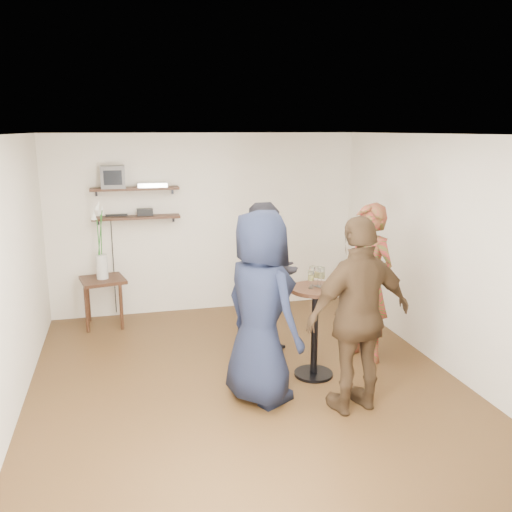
{
  "coord_description": "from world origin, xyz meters",
  "views": [
    {
      "loc": [
        -1.2,
        -5.27,
        2.65
      ],
      "look_at": [
        0.22,
        0.4,
        1.28
      ],
      "focal_mm": 38.0,
      "sensor_mm": 36.0,
      "label": 1
    }
  ],
  "objects_px": {
    "person_dark": "(267,280)",
    "drinks_table": "(315,319)",
    "radio": "(145,212)",
    "person_plaid": "(368,283)",
    "person_brown": "(359,316)",
    "dvd_deck": "(152,185)",
    "crt_monitor": "(113,177)",
    "person_navy": "(261,308)",
    "side_table": "(103,286)"
  },
  "relations": [
    {
      "from": "person_dark",
      "to": "drinks_table",
      "type": "bearing_deg",
      "value": -90.0
    },
    {
      "from": "dvd_deck",
      "to": "radio",
      "type": "bearing_deg",
      "value": 180.0
    },
    {
      "from": "person_dark",
      "to": "dvd_deck",
      "type": "bearing_deg",
      "value": 98.87
    },
    {
      "from": "drinks_table",
      "to": "person_plaid",
      "type": "height_order",
      "value": "person_plaid"
    },
    {
      "from": "crt_monitor",
      "to": "person_navy",
      "type": "distance_m",
      "value": 3.3
    },
    {
      "from": "crt_monitor",
      "to": "person_dark",
      "type": "bearing_deg",
      "value": -45.46
    },
    {
      "from": "drinks_table",
      "to": "person_brown",
      "type": "height_order",
      "value": "person_brown"
    },
    {
      "from": "dvd_deck",
      "to": "side_table",
      "type": "relative_size",
      "value": 0.6
    },
    {
      "from": "person_dark",
      "to": "person_navy",
      "type": "relative_size",
      "value": 0.96
    },
    {
      "from": "side_table",
      "to": "crt_monitor",
      "type": "bearing_deg",
      "value": 50.94
    },
    {
      "from": "side_table",
      "to": "person_plaid",
      "type": "bearing_deg",
      "value": -32.44
    },
    {
      "from": "crt_monitor",
      "to": "side_table",
      "type": "bearing_deg",
      "value": -129.06
    },
    {
      "from": "person_plaid",
      "to": "person_navy",
      "type": "bearing_deg",
      "value": -86.62
    },
    {
      "from": "side_table",
      "to": "person_brown",
      "type": "bearing_deg",
      "value": -51.07
    },
    {
      "from": "dvd_deck",
      "to": "radio",
      "type": "height_order",
      "value": "dvd_deck"
    },
    {
      "from": "side_table",
      "to": "person_navy",
      "type": "bearing_deg",
      "value": -58.76
    },
    {
      "from": "drinks_table",
      "to": "side_table",
      "type": "bearing_deg",
      "value": 135.85
    },
    {
      "from": "person_plaid",
      "to": "person_brown",
      "type": "relative_size",
      "value": 0.97
    },
    {
      "from": "side_table",
      "to": "person_plaid",
      "type": "relative_size",
      "value": 0.36
    },
    {
      "from": "side_table",
      "to": "radio",
      "type": "bearing_deg",
      "value": 22.83
    },
    {
      "from": "crt_monitor",
      "to": "person_brown",
      "type": "relative_size",
      "value": 0.17
    },
    {
      "from": "dvd_deck",
      "to": "crt_monitor",
      "type": "bearing_deg",
      "value": 180.0
    },
    {
      "from": "person_dark",
      "to": "person_plaid",
      "type": "bearing_deg",
      "value": -47.22
    },
    {
      "from": "crt_monitor",
      "to": "drinks_table",
      "type": "distance_m",
      "value": 3.47
    },
    {
      "from": "side_table",
      "to": "person_dark",
      "type": "height_order",
      "value": "person_dark"
    },
    {
      "from": "crt_monitor",
      "to": "person_dark",
      "type": "distance_m",
      "value": 2.67
    },
    {
      "from": "radio",
      "to": "person_plaid",
      "type": "height_order",
      "value": "person_plaid"
    },
    {
      "from": "dvd_deck",
      "to": "side_table",
      "type": "distance_m",
      "value": 1.55
    },
    {
      "from": "person_brown",
      "to": "drinks_table",
      "type": "bearing_deg",
      "value": -90.0
    },
    {
      "from": "person_dark",
      "to": "person_navy",
      "type": "bearing_deg",
      "value": -133.83
    },
    {
      "from": "person_dark",
      "to": "person_navy",
      "type": "height_order",
      "value": "person_navy"
    },
    {
      "from": "drinks_table",
      "to": "person_navy",
      "type": "distance_m",
      "value": 0.85
    },
    {
      "from": "dvd_deck",
      "to": "drinks_table",
      "type": "distance_m",
      "value": 3.14
    },
    {
      "from": "radio",
      "to": "dvd_deck",
      "type": "bearing_deg",
      "value": 0.0
    },
    {
      "from": "dvd_deck",
      "to": "person_brown",
      "type": "distance_m",
      "value": 3.76
    },
    {
      "from": "radio",
      "to": "person_plaid",
      "type": "xyz_separation_m",
      "value": [
        2.38,
        -2.16,
        -0.59
      ]
    },
    {
      "from": "person_navy",
      "to": "person_brown",
      "type": "xyz_separation_m",
      "value": [
        0.85,
        -0.41,
        -0.01
      ]
    },
    {
      "from": "person_plaid",
      "to": "person_dark",
      "type": "distance_m",
      "value": 1.17
    },
    {
      "from": "drinks_table",
      "to": "person_brown",
      "type": "distance_m",
      "value": 0.85
    },
    {
      "from": "person_dark",
      "to": "person_brown",
      "type": "distance_m",
      "value": 1.58
    },
    {
      "from": "radio",
      "to": "person_navy",
      "type": "height_order",
      "value": "person_navy"
    },
    {
      "from": "dvd_deck",
      "to": "radio",
      "type": "distance_m",
      "value": 0.4
    },
    {
      "from": "side_table",
      "to": "person_navy",
      "type": "relative_size",
      "value": 0.35
    },
    {
      "from": "person_dark",
      "to": "person_brown",
      "type": "bearing_deg",
      "value": -97.49
    },
    {
      "from": "dvd_deck",
      "to": "person_plaid",
      "type": "relative_size",
      "value": 0.22
    },
    {
      "from": "person_plaid",
      "to": "person_dark",
      "type": "height_order",
      "value": "person_plaid"
    },
    {
      "from": "crt_monitor",
      "to": "drinks_table",
      "type": "xyz_separation_m",
      "value": [
        2.05,
        -2.45,
        -1.37
      ]
    },
    {
      "from": "drinks_table",
      "to": "person_brown",
      "type": "relative_size",
      "value": 0.53
    },
    {
      "from": "crt_monitor",
      "to": "side_table",
      "type": "distance_m",
      "value": 1.5
    },
    {
      "from": "radio",
      "to": "person_brown",
      "type": "distance_m",
      "value": 3.73
    }
  ]
}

